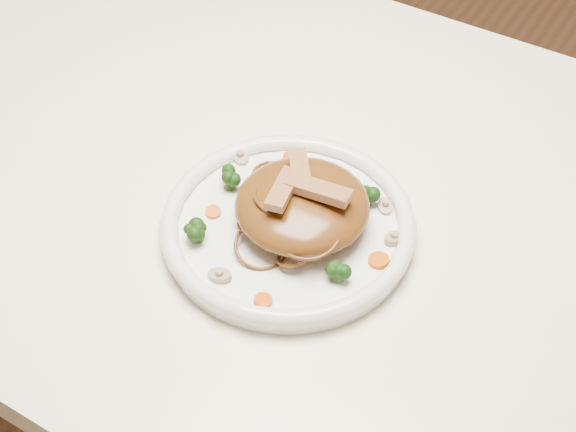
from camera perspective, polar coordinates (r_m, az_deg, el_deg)
The scene contains 19 objects.
table at distance 1.06m, azimuth -0.13°, elevation -0.94°, with size 1.20×0.80×0.75m.
plate at distance 0.92m, azimuth -0.00°, elevation -0.95°, with size 0.28×0.28×0.02m, color white.
noodle_mound at distance 0.89m, azimuth 0.98°, elevation 0.74°, with size 0.15×0.15×0.05m, color #633413.
chicken_a at distance 0.87m, azimuth 2.08°, elevation 1.78°, with size 0.07×0.02×0.01m, color #A7754F.
chicken_b at distance 0.89m, azimuth 0.83°, elevation 3.12°, with size 0.06×0.02×0.01m, color #A7754F.
chicken_c at distance 0.87m, azimuth -0.32°, elevation 1.84°, with size 0.06×0.02×0.01m, color #A7754F.
broccoli_0 at distance 0.92m, azimuth 5.31°, elevation 1.39°, with size 0.03×0.03×0.03m, color #183A0C, non-canonical shape.
broccoli_1 at distance 0.94m, azimuth -4.04°, elevation 2.66°, with size 0.03×0.03×0.03m, color #183A0C, non-canonical shape.
broccoli_2 at distance 0.89m, azimuth -6.28°, elevation -1.00°, with size 0.02×0.02×0.03m, color #183A0C, non-canonical shape.
broccoli_3 at distance 0.85m, azimuth 3.41°, elevation -3.63°, with size 0.03×0.03×0.03m, color #183A0C, non-canonical shape.
carrot_0 at distance 0.94m, azimuth 5.45°, elevation 1.48°, with size 0.02×0.02×0.01m, color #EF5908.
carrot_1 at distance 0.92m, azimuth -5.11°, elevation 0.26°, with size 0.02×0.02×0.01m, color #EF5908.
carrot_2 at distance 0.88m, azimuth 6.18°, elevation -3.02°, with size 0.02×0.02×0.01m, color #EF5908.
carrot_3 at distance 0.98m, azimuth 0.16°, elevation 4.00°, with size 0.02×0.02×0.01m, color #EF5908.
carrot_4 at distance 0.84m, azimuth -1.70°, elevation -5.77°, with size 0.02×0.02×0.01m, color #EF5908.
mushroom_0 at distance 0.86m, azimuth -4.66°, elevation -4.05°, with size 0.03×0.03×0.01m, color #BBAB8C.
mushroom_1 at distance 0.90m, azimuth 7.21°, elevation -1.51°, with size 0.02×0.02×0.01m, color #BBAB8C.
mushroom_2 at distance 0.99m, azimuth -3.26°, elevation 4.03°, with size 0.03×0.03×0.01m, color #BBAB8C.
mushroom_3 at distance 0.93m, azimuth 6.62°, elevation 0.65°, with size 0.02×0.02×0.01m, color #BBAB8C.
Camera 1 is at (0.37, -0.61, 1.43)m, focal length 52.30 mm.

